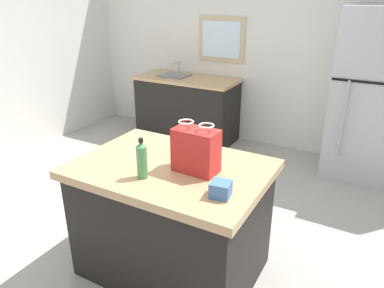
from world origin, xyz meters
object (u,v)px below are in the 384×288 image
Objects in this scene: kitchen_island at (172,219)px; refrigerator at (373,97)px; shopping_bag at (196,150)px; bottle at (142,160)px; small_box at (221,189)px.

refrigerator reaches higher than kitchen_island.
shopping_bag is 0.36m from bottle.
bottle reaches higher than kitchen_island.
bottle is (-0.06, -0.24, 0.56)m from kitchen_island.
kitchen_island is at bearing 74.97° from bottle.
refrigerator is 5.49× the size of shopping_bag.
shopping_bag is at bearing 2.75° from kitchen_island.
refrigerator is 2.70m from small_box.
kitchen_island is 0.62m from shopping_bag.
small_box is at bearing -102.89° from refrigerator.
kitchen_island is 11.49× the size of small_box.
bottle is at bearing -135.90° from shopping_bag.
bottle is (-0.25, -0.25, -0.03)m from shopping_bag.
refrigerator reaches higher than bottle.
small_box is 0.54m from bottle.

